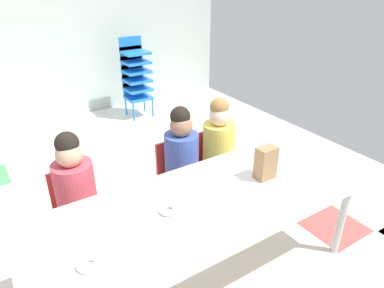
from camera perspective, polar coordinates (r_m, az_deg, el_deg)
ground_plane at (r=2.86m, az=-10.44°, el=-12.91°), size 5.21×5.19×0.02m
back_wall at (r=4.78m, az=-25.23°, el=19.10°), size 5.21×0.10×2.72m
craft_table at (r=2.08m, az=1.32°, el=-10.57°), size 2.02×0.81×0.58m
seated_child_near_camera at (r=2.38m, az=-18.78°, el=-6.30°), size 0.32×0.31×0.92m
seated_child_middle_seat at (r=2.63m, az=-1.82°, el=-1.42°), size 0.33×0.33×0.92m
seated_child_far_right at (r=2.81m, az=4.35°, el=0.42°), size 0.34×0.34×0.92m
kid_chair_blue_stack at (r=4.71m, az=-9.28°, el=11.35°), size 0.32×0.30×1.04m
paper_bag_brown at (r=2.27m, az=12.04°, el=-3.04°), size 0.13×0.09×0.22m
paper_plate_near_edge at (r=1.74m, az=-16.72°, el=-18.79°), size 0.18×0.18×0.01m
paper_plate_center_table at (r=2.03m, az=1.07°, el=-10.02°), size 0.18×0.18×0.01m
donut_powdered_on_plate at (r=1.73m, az=-16.80°, el=-18.37°), size 0.11×0.11×0.03m
donut_powdered_loose at (r=1.98m, az=-3.83°, el=-10.56°), size 0.11×0.11×0.03m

